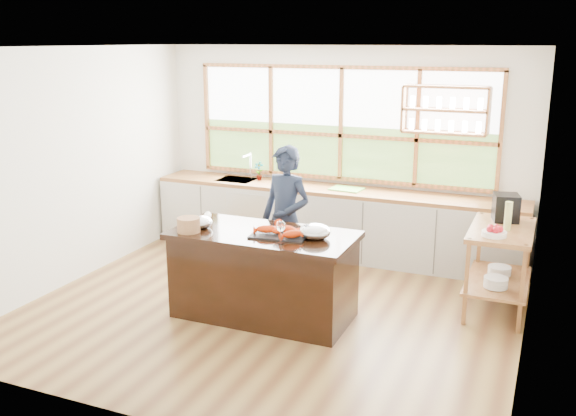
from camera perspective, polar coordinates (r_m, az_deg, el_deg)
The scene contains 18 objects.
ground_plane at distance 6.90m, azimuth -1.43°, elevation -8.91°, with size 5.00×5.00×0.00m, color olive.
room_shell at distance 6.86m, azimuth 0.43°, elevation 6.22°, with size 5.02×4.52×2.71m.
back_counter at distance 8.45m, azimuth 3.84°, elevation -1.17°, with size 4.90×0.63×0.90m.
right_shelf_unit at distance 7.00m, azimuth 18.31°, elevation -4.03°, with size 0.62×1.10×0.90m.
island at distance 6.56m, azimuth -2.18°, elevation -5.92°, with size 1.85×0.90×0.90m.
cook at distance 7.13m, azimuth -0.19°, elevation -1.04°, with size 0.60×0.40×1.66m, color #192135.
potted_plant at distance 8.77m, azimuth -2.61°, elevation 3.31°, with size 0.14×0.09×0.26m, color slate.
cutting_board at distance 8.28m, azimuth 5.24°, elevation 1.70°, with size 0.40×0.30×0.01m, color #6FC24A.
espresso_machine at distance 7.17m, azimuth 18.80°, elevation 0.04°, with size 0.25×0.27×0.29m, color black.
wine_bottle at distance 6.82m, azimuth 18.98°, elevation -0.68°, with size 0.07×0.07×0.30m, color #BCC868.
fruit_bowl at distance 6.60m, azimuth 17.87°, elevation -2.03°, with size 0.24×0.24×0.11m.
slate_board at distance 6.32m, azimuth -0.73°, elevation -2.35°, with size 0.55×0.40×0.02m, color black.
lobster_pile at distance 6.30m, azimuth -0.55°, elevation -1.95°, with size 0.52×0.44×0.08m.
mixing_bowl_left at distance 6.63m, azimuth -7.91°, elevation -1.25°, with size 0.27×0.27×0.13m, color silver.
mixing_bowl_right at distance 6.22m, azimuth 2.41°, elevation -2.11°, with size 0.31×0.31×0.15m, color silver.
wine_glass at distance 6.02m, azimuth -0.63°, elevation -1.72°, with size 0.08×0.08×0.22m.
wicker_basket at distance 6.49m, azimuth -8.82°, elevation -1.49°, with size 0.23×0.23×0.15m, color #AD7953.
parchment_roll at distance 6.81m, azimuth -7.28°, elevation -0.94°, with size 0.08×0.08×0.30m, color white.
Camera 1 is at (2.61, -5.75, 2.77)m, focal length 40.00 mm.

